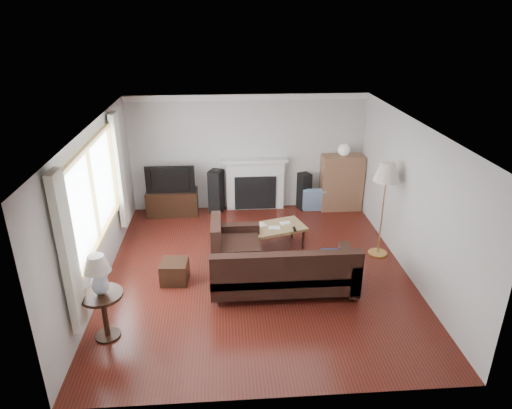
{
  "coord_description": "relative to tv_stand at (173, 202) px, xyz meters",
  "views": [
    {
      "loc": [
        -0.51,
        -6.63,
        4.1
      ],
      "look_at": [
        0.0,
        0.3,
        1.1
      ],
      "focal_mm": 32.0,
      "sensor_mm": 36.0,
      "label": 1
    }
  ],
  "objects": [
    {
      "name": "room",
      "position": [
        1.64,
        -2.48,
        0.98
      ],
      "size": [
        5.1,
        5.6,
        2.54
      ],
      "color": "#4D1811",
      "rests_on": "ground"
    },
    {
      "name": "window",
      "position": [
        -0.81,
        -2.68,
        1.28
      ],
      "size": [
        0.12,
        2.74,
        1.54
      ],
      "primitive_type": "cube",
      "color": "olive",
      "rests_on": "room"
    },
    {
      "name": "curtain_near",
      "position": [
        -0.76,
        -4.2,
        1.13
      ],
      "size": [
        0.1,
        0.35,
        2.1
      ],
      "primitive_type": "cube",
      "color": "beige",
      "rests_on": "room"
    },
    {
      "name": "curtain_far",
      "position": [
        -0.76,
        -1.16,
        1.13
      ],
      "size": [
        0.1,
        0.35,
        2.1
      ],
      "primitive_type": "cube",
      "color": "beige",
      "rests_on": "room"
    },
    {
      "name": "fireplace",
      "position": [
        1.79,
        0.16,
        0.31
      ],
      "size": [
        1.4,
        0.26,
        1.15
      ],
      "primitive_type": "cube",
      "color": "white",
      "rests_on": "room"
    },
    {
      "name": "tv_stand",
      "position": [
        0.0,
        0.0,
        0.0
      ],
      "size": [
        1.07,
        0.48,
        0.54
      ],
      "primitive_type": "cube",
      "color": "black",
      "rests_on": "ground"
    },
    {
      "name": "television",
      "position": [
        -0.0,
        0.0,
        0.56
      ],
      "size": [
        1.02,
        0.13,
        0.59
      ],
      "primitive_type": "imported",
      "color": "black",
      "rests_on": "tv_stand"
    },
    {
      "name": "speaker_left",
      "position": [
        0.94,
        0.05,
        0.2
      ],
      "size": [
        0.36,
        0.39,
        0.94
      ],
      "primitive_type": "cube",
      "rotation": [
        0.0,
        0.0,
        -0.38
      ],
      "color": "black",
      "rests_on": "ground"
    },
    {
      "name": "speaker_right",
      "position": [
        2.86,
        0.07,
        0.14
      ],
      "size": [
        0.31,
        0.34,
        0.82
      ],
      "primitive_type": "cube",
      "rotation": [
        0.0,
        0.0,
        0.36
      ],
      "color": "black",
      "rests_on": "ground"
    },
    {
      "name": "bookshelf",
      "position": [
        3.67,
        0.03,
        0.34
      ],
      "size": [
        0.89,
        0.42,
        1.22
      ],
      "primitive_type": "cube",
      "color": "brown",
      "rests_on": "ground"
    },
    {
      "name": "globe_lamp",
      "position": [
        3.67,
        0.03,
        1.08
      ],
      "size": [
        0.25,
        0.25,
        0.25
      ],
      "primitive_type": "sphere",
      "color": "white",
      "rests_on": "bookshelf"
    },
    {
      "name": "sectional_sofa",
      "position": [
        2.0,
        -3.07,
        0.13
      ],
      "size": [
        2.43,
        1.78,
        0.79
      ],
      "primitive_type": "cube",
      "color": "black",
      "rests_on": "ground"
    },
    {
      "name": "coffee_table",
      "position": [
        2.0,
        -1.68,
        -0.05
      ],
      "size": [
        1.25,
        0.91,
        0.44
      ],
      "primitive_type": "cube",
      "rotation": [
        0.0,
        0.0,
        0.29
      ],
      "color": "olive",
      "rests_on": "ground"
    },
    {
      "name": "footstool",
      "position": [
        0.28,
        -2.69,
        -0.09
      ],
      "size": [
        0.46,
        0.46,
        0.36
      ],
      "primitive_type": "cube",
      "rotation": [
        0.0,
        0.0,
        -0.07
      ],
      "color": "black",
      "rests_on": "ground"
    },
    {
      "name": "floor_lamp",
      "position": [
        3.86,
        -2.05,
        0.6
      ],
      "size": [
        0.47,
        0.47,
        1.74
      ],
      "primitive_type": "cube",
      "rotation": [
        0.0,
        0.0,
        -0.05
      ],
      "color": "gold",
      "rests_on": "ground"
    },
    {
      "name": "side_table",
      "position": [
        -0.51,
        -4.0,
        0.08
      ],
      "size": [
        0.55,
        0.55,
        0.69
      ],
      "primitive_type": "cube",
      "color": "black",
      "rests_on": "ground"
    },
    {
      "name": "table_lamp",
      "position": [
        -0.51,
        -4.0,
        0.7
      ],
      "size": [
        0.35,
        0.35,
        0.56
      ],
      "primitive_type": "cube",
      "color": "silver",
      "rests_on": "side_table"
    }
  ]
}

